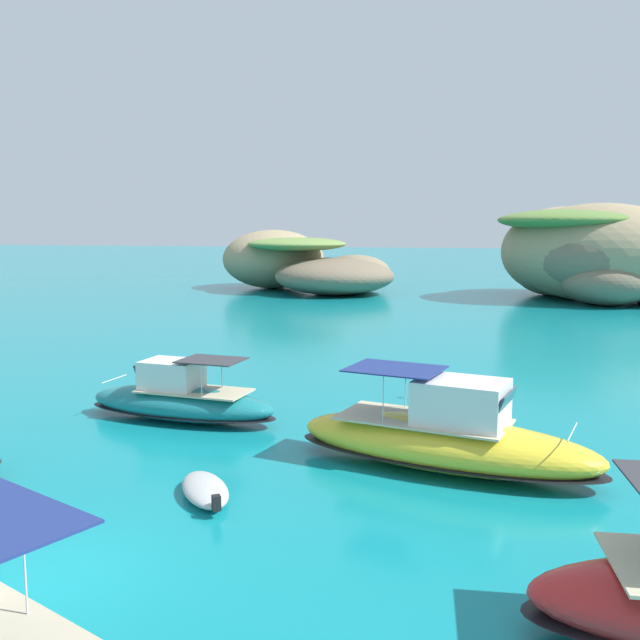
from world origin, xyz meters
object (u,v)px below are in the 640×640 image
(motorboat_teal, at_px, (180,400))
(motorboat_yellow, at_px, (446,439))
(channel_buoy, at_px, (431,391))
(dinghy_tender, at_px, (205,489))
(islet_small, at_px, (303,265))
(islet_large, at_px, (595,255))

(motorboat_teal, xyz_separation_m, motorboat_yellow, (9.43, -3.36, 0.16))
(channel_buoy, bearing_deg, dinghy_tender, -114.59)
(islet_small, relative_size, channel_buoy, 13.75)
(islet_large, height_order, dinghy_tender, islet_large)
(motorboat_yellow, height_order, dinghy_tender, motorboat_yellow)
(islet_large, bearing_deg, motorboat_yellow, -104.13)
(motorboat_yellow, height_order, channel_buoy, motorboat_yellow)
(islet_small, xyz_separation_m, motorboat_teal, (6.59, -49.59, -1.99))
(islet_large, relative_size, islet_small, 1.08)
(motorboat_teal, relative_size, channel_buoy, 5.09)
(motorboat_teal, height_order, dinghy_tender, motorboat_teal)
(islet_large, distance_m, channel_buoy, 42.98)
(islet_large, xyz_separation_m, islet_small, (-28.32, 4.07, -1.45))
(islet_small, relative_size, motorboat_yellow, 2.17)
(islet_small, bearing_deg, motorboat_teal, -82.43)
(motorboat_yellow, bearing_deg, dinghy_tender, -150.60)
(dinghy_tender, xyz_separation_m, channel_buoy, (5.25, 11.48, 0.11))
(channel_buoy, bearing_deg, motorboat_yellow, -84.72)
(channel_buoy, bearing_deg, islet_small, 108.80)
(motorboat_teal, bearing_deg, channel_buoy, 28.66)
(motorboat_teal, distance_m, dinghy_tender, 7.58)
(dinghy_tender, bearing_deg, motorboat_teal, 116.93)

